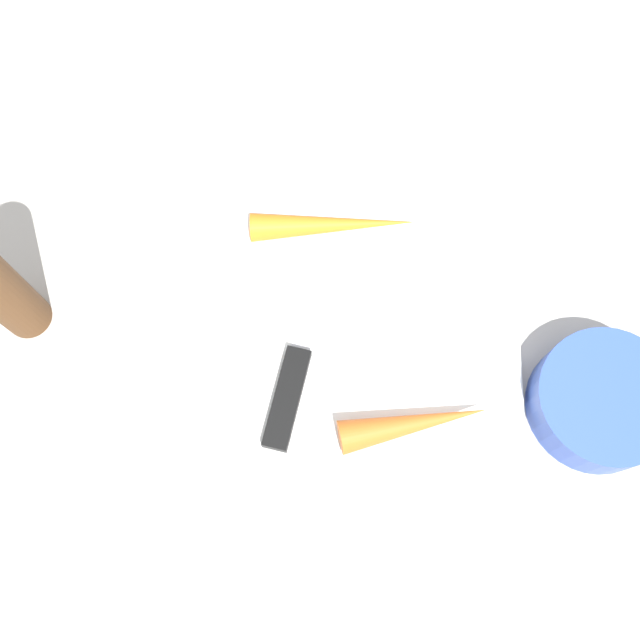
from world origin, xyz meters
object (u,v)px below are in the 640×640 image
object	(u,v)px
cutting_board	(320,322)
carrot_long	(334,225)
carrot_short	(414,424)
small_bowl	(601,401)
knife	(291,384)

from	to	relation	value
cutting_board	carrot_long	bearing A→B (deg)	-96.76
cutting_board	carrot_short	bearing A→B (deg)	130.84
carrot_long	small_bowl	world-z (taller)	small_bowl
carrot_short	small_bowl	xyz separation A→B (m)	(-0.16, -0.02, -0.00)
cutting_board	carrot_short	size ratio (longest dim) A/B	2.80
knife	small_bowl	bearing A→B (deg)	-79.87
cutting_board	knife	world-z (taller)	knife
carrot_long	cutting_board	bearing A→B (deg)	-100.39
knife	carrot_long	size ratio (longest dim) A/B	1.30
knife	carrot_long	distance (m)	0.15
knife	carrot_short	bearing A→B (deg)	-95.51
carrot_long	small_bowl	distance (m)	0.28
knife	carrot_short	distance (m)	0.11
carrot_long	carrot_short	distance (m)	0.20
carrot_long	carrot_short	size ratio (longest dim) A/B	1.20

